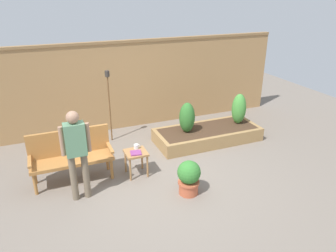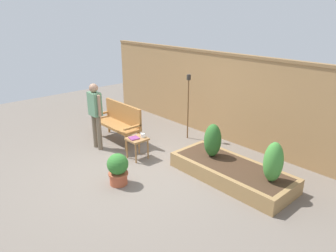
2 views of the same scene
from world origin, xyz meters
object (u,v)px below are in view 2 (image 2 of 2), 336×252
at_px(garden_bench, 119,120).
at_px(person_by_bench, 95,111).
at_px(potted_boxwood, 118,168).
at_px(tiki_torch, 188,95).
at_px(side_table, 137,142).
at_px(book_on_table, 134,138).
at_px(shrub_near_bench, 213,140).
at_px(cup_on_table, 143,135).
at_px(shrub_far_corner, 273,162).

distance_m(garden_bench, person_by_bench, 0.78).
relative_size(potted_boxwood, tiki_torch, 0.38).
height_order(side_table, book_on_table, book_on_table).
xyz_separation_m(shrub_near_bench, person_by_bench, (-2.50, -1.19, 0.29)).
height_order(potted_boxwood, tiki_torch, tiki_torch).
distance_m(garden_bench, tiki_torch, 1.80).
height_order(garden_bench, book_on_table, garden_bench).
relative_size(shrub_near_bench, person_by_bench, 0.44).
xyz_separation_m(garden_bench, cup_on_table, (1.18, -0.18, -0.02)).
bearing_deg(shrub_near_bench, potted_boxwood, -114.13).
relative_size(tiki_torch, person_by_bench, 1.05).
xyz_separation_m(side_table, book_on_table, (-0.02, -0.06, 0.10)).
bearing_deg(tiki_torch, shrub_near_bench, -28.85).
height_order(garden_bench, shrub_near_bench, shrub_near_bench).
height_order(garden_bench, cup_on_table, garden_bench).
xyz_separation_m(potted_boxwood, tiki_torch, (-0.74, 2.59, 0.80)).
bearing_deg(tiki_torch, book_on_table, -87.53).
bearing_deg(side_table, person_by_bench, -161.20).
bearing_deg(shrub_near_bench, cup_on_table, -153.14).
xyz_separation_m(garden_bench, tiki_torch, (1.03, 1.36, 0.59)).
bearing_deg(shrub_far_corner, shrub_near_bench, -180.00).
distance_m(potted_boxwood, shrub_near_bench, 1.94).
height_order(potted_boxwood, person_by_bench, person_by_bench).
distance_m(book_on_table, shrub_far_corner, 2.93).
xyz_separation_m(garden_bench, person_by_bench, (0.05, -0.67, 0.39)).
height_order(book_on_table, shrub_far_corner, shrub_far_corner).
distance_m(potted_boxwood, shrub_far_corner, 2.77).
relative_size(shrub_near_bench, shrub_far_corner, 0.95).
relative_size(cup_on_table, potted_boxwood, 0.21).
distance_m(book_on_table, potted_boxwood, 1.10).
height_order(side_table, tiki_torch, tiki_torch).
bearing_deg(tiki_torch, side_table, -86.79).
distance_m(book_on_table, shrub_near_bench, 1.71).
relative_size(shrub_far_corner, tiki_torch, 0.44).
xyz_separation_m(garden_bench, shrub_far_corner, (3.90, 0.52, 0.12)).
bearing_deg(book_on_table, tiki_torch, 102.67).
relative_size(garden_bench, tiki_torch, 0.88).
height_order(book_on_table, shrub_near_bench, shrub_near_bench).
bearing_deg(tiki_torch, cup_on_table, -84.70).
xyz_separation_m(shrub_near_bench, tiki_torch, (-1.52, 0.84, 0.49)).
bearing_deg(side_table, book_on_table, -106.38).
relative_size(book_on_table, shrub_near_bench, 0.29).
relative_size(garden_bench, book_on_table, 7.34).
distance_m(shrub_near_bench, person_by_bench, 2.79).
height_order(potted_boxwood, shrub_near_bench, shrub_near_bench).
bearing_deg(garden_bench, person_by_bench, -85.50).
relative_size(side_table, tiki_torch, 0.29).
height_order(shrub_near_bench, tiki_torch, tiki_torch).
bearing_deg(person_by_bench, cup_on_table, 23.50).
relative_size(potted_boxwood, person_by_bench, 0.39).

